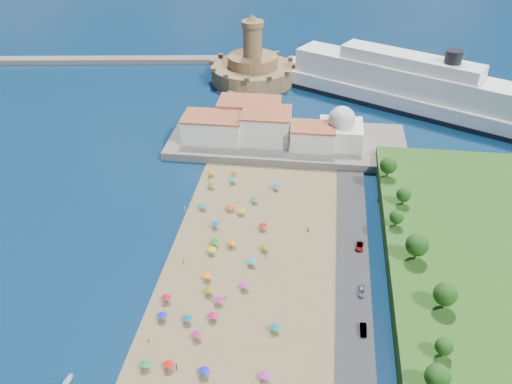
# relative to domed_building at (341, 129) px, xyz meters

# --- Properties ---
(ground) EXTENTS (700.00, 700.00, 0.00)m
(ground) POSITION_rel_domed_building_xyz_m (-30.00, -71.00, -8.97)
(ground) COLOR #071938
(ground) RESTS_ON ground
(terrace) EXTENTS (90.00, 36.00, 3.00)m
(terrace) POSITION_rel_domed_building_xyz_m (-20.00, 2.00, -7.47)
(terrace) COLOR #59544C
(terrace) RESTS_ON ground
(jetty) EXTENTS (18.00, 70.00, 2.40)m
(jetty) POSITION_rel_domed_building_xyz_m (-42.00, 37.00, -7.77)
(jetty) COLOR #59544C
(jetty) RESTS_ON ground
(breakwater) EXTENTS (199.03, 34.77, 2.60)m
(breakwater) POSITION_rel_domed_building_xyz_m (-140.00, 82.00, -7.67)
(breakwater) COLOR #59544C
(breakwater) RESTS_ON ground
(waterfront_buildings) EXTENTS (57.00, 29.00, 11.00)m
(waterfront_buildings) POSITION_rel_domed_building_xyz_m (-33.05, 2.64, -1.10)
(waterfront_buildings) COLOR silver
(waterfront_buildings) RESTS_ON terrace
(domed_building) EXTENTS (16.00, 16.00, 15.00)m
(domed_building) POSITION_rel_domed_building_xyz_m (0.00, 0.00, 0.00)
(domed_building) COLOR silver
(domed_building) RESTS_ON terrace
(fortress) EXTENTS (40.00, 40.00, 32.40)m
(fortress) POSITION_rel_domed_building_xyz_m (-42.00, 67.00, -2.29)
(fortress) COLOR olive
(fortress) RESTS_ON ground
(cruise_ship) EXTENTS (125.10, 79.32, 28.70)m
(cruise_ship) POSITION_rel_domed_building_xyz_m (28.42, 45.49, -0.48)
(cruise_ship) COLOR black
(cruise_ship) RESTS_ON ground
(beach_parasols) EXTENTS (31.76, 112.61, 2.20)m
(beach_parasols) POSITION_rel_domed_building_xyz_m (-31.77, -83.59, -6.83)
(beach_parasols) COLOR gray
(beach_parasols) RESTS_ON beach
(beachgoers) EXTENTS (40.79, 96.90, 1.89)m
(beachgoers) POSITION_rel_domed_building_xyz_m (-32.36, -68.94, -7.85)
(beachgoers) COLOR tan
(beachgoers) RESTS_ON beach
(parked_cars) EXTENTS (2.72, 37.62, 1.42)m
(parked_cars) POSITION_rel_domed_building_xyz_m (6.00, -76.18, -7.62)
(parked_cars) COLOR gray
(parked_cars) RESTS_ON promenade
(hillside_trees) EXTENTS (14.60, 105.27, 7.85)m
(hillside_trees) POSITION_rel_domed_building_xyz_m (19.33, -77.97, 1.16)
(hillside_trees) COLOR #382314
(hillside_trees) RESTS_ON hillside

